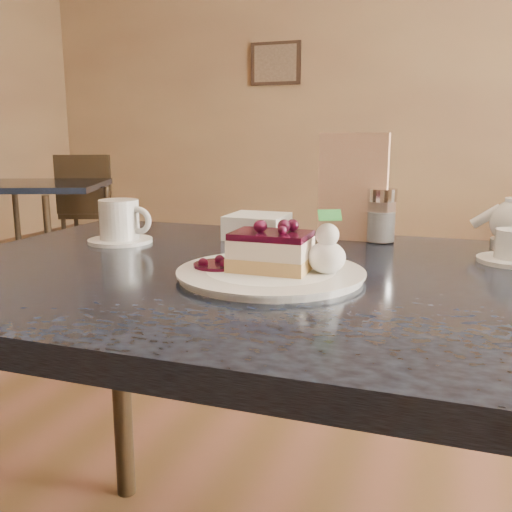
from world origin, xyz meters
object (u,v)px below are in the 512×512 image
(dessert_plate, at_px, (271,274))
(coffee_set, at_px, (121,223))
(main_table, at_px, (280,316))
(bg_table_far_left, at_px, (35,278))
(cheesecake_slice, at_px, (271,252))

(dessert_plate, relative_size, coffee_set, 2.04)
(main_table, bearing_deg, bg_table_far_left, 138.29)
(main_table, height_order, dessert_plate, dessert_plate)
(dessert_plate, xyz_separation_m, bg_table_far_left, (-2.43, 2.16, -0.74))
(dessert_plate, relative_size, bg_table_far_left, 0.17)
(dessert_plate, bearing_deg, coffee_set, 155.92)
(cheesecake_slice, distance_m, coffee_set, 0.44)
(dessert_plate, height_order, coffee_set, coffee_set)
(main_table, xyz_separation_m, cheesecake_slice, (0.00, -0.05, 0.13))
(dessert_plate, height_order, bg_table_far_left, dessert_plate)
(coffee_set, xyz_separation_m, bg_table_far_left, (-2.03, 1.97, -0.77))
(main_table, height_order, cheesecake_slice, cheesecake_slice)
(bg_table_far_left, bearing_deg, coffee_set, -66.91)
(dessert_plate, bearing_deg, main_table, 90.86)
(main_table, bearing_deg, dessert_plate, -90.00)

